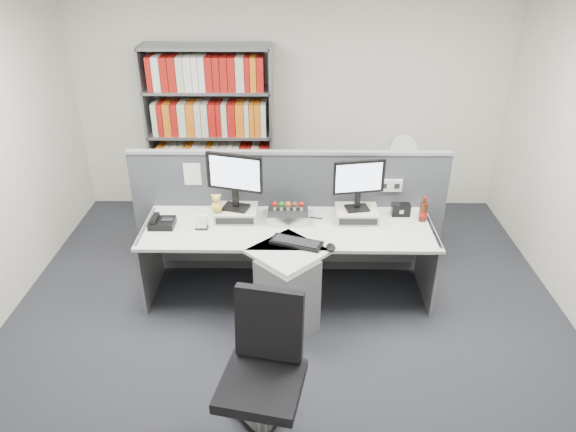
{
  "coord_description": "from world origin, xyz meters",
  "views": [
    {
      "loc": [
        0.05,
        -3.27,
        3.02
      ],
      "look_at": [
        0.0,
        0.65,
        0.92
      ],
      "focal_mm": 32.86,
      "sensor_mm": 36.0,
      "label": 1
    }
  ],
  "objects_px": {
    "keyboard": "(296,242)",
    "desk": "(288,265)",
    "desktop_pc": "(288,214)",
    "shelving_unit": "(211,137)",
    "desk_phone": "(162,223)",
    "cola_bottle": "(423,212)",
    "desk_fan": "(403,151)",
    "mouse": "(331,247)",
    "speaker": "(401,210)",
    "desk_calendar": "(201,223)",
    "office_chair": "(264,370)",
    "filing_cabinet": "(397,205)",
    "monitor_left": "(234,177)",
    "monitor_right": "(359,181)"
  },
  "relations": [
    {
      "from": "monitor_left",
      "to": "desktop_pc",
      "type": "distance_m",
      "value": 0.6
    },
    {
      "from": "keyboard",
      "to": "office_chair",
      "type": "xyz_separation_m",
      "value": [
        -0.21,
        -1.3,
        -0.16
      ]
    },
    {
      "from": "cola_bottle",
      "to": "desktop_pc",
      "type": "bearing_deg",
      "value": 179.03
    },
    {
      "from": "cola_bottle",
      "to": "monitor_left",
      "type": "bearing_deg",
      "value": 179.13
    },
    {
      "from": "monitor_right",
      "to": "filing_cabinet",
      "type": "xyz_separation_m",
      "value": [
        0.58,
        1.02,
        -0.75
      ]
    },
    {
      "from": "monitor_left",
      "to": "desk_fan",
      "type": "relative_size",
      "value": 1.12
    },
    {
      "from": "desktop_pc",
      "to": "shelving_unit",
      "type": "bearing_deg",
      "value": 121.36
    },
    {
      "from": "mouse",
      "to": "office_chair",
      "type": "xyz_separation_m",
      "value": [
        -0.49,
        -1.21,
        -0.17
      ]
    },
    {
      "from": "mouse",
      "to": "desktop_pc",
      "type": "bearing_deg",
      "value": 123.8
    },
    {
      "from": "keyboard",
      "to": "desktop_pc",
      "type": "bearing_deg",
      "value": 99.76
    },
    {
      "from": "desk_calendar",
      "to": "shelving_unit",
      "type": "distance_m",
      "value": 1.68
    },
    {
      "from": "monitor_left",
      "to": "office_chair",
      "type": "relative_size",
      "value": 0.49
    },
    {
      "from": "desktop_pc",
      "to": "desk",
      "type": "bearing_deg",
      "value": -89.38
    },
    {
      "from": "shelving_unit",
      "to": "office_chair",
      "type": "distance_m",
      "value": 3.34
    },
    {
      "from": "shelving_unit",
      "to": "desk_fan",
      "type": "bearing_deg",
      "value": -12.08
    },
    {
      "from": "keyboard",
      "to": "filing_cabinet",
      "type": "distance_m",
      "value": 1.89
    },
    {
      "from": "filing_cabinet",
      "to": "desk_phone",
      "type": "bearing_deg",
      "value": -153.23
    },
    {
      "from": "desk_fan",
      "to": "filing_cabinet",
      "type": "bearing_deg",
      "value": 90.0
    },
    {
      "from": "keyboard",
      "to": "desk",
      "type": "bearing_deg",
      "value": 136.3
    },
    {
      "from": "desk",
      "to": "desk_phone",
      "type": "distance_m",
      "value": 1.19
    },
    {
      "from": "desk",
      "to": "desk_phone",
      "type": "xyz_separation_m",
      "value": [
        -1.13,
        0.22,
        0.3
      ]
    },
    {
      "from": "keyboard",
      "to": "speaker",
      "type": "distance_m",
      "value": 1.1
    },
    {
      "from": "desk",
      "to": "monitor_right",
      "type": "height_order",
      "value": "monitor_right"
    },
    {
      "from": "desktop_pc",
      "to": "desk_fan",
      "type": "bearing_deg",
      "value": 40.29
    },
    {
      "from": "desk_phone",
      "to": "cola_bottle",
      "type": "distance_m",
      "value": 2.36
    },
    {
      "from": "keyboard",
      "to": "desk_phone",
      "type": "xyz_separation_m",
      "value": [
        -1.2,
        0.29,
        0.02
      ]
    },
    {
      "from": "desk_fan",
      "to": "shelving_unit",
      "type": "bearing_deg",
      "value": 167.92
    },
    {
      "from": "mouse",
      "to": "office_chair",
      "type": "distance_m",
      "value": 1.32
    },
    {
      "from": "desk_calendar",
      "to": "office_chair",
      "type": "bearing_deg",
      "value": -67.83
    },
    {
      "from": "filing_cabinet",
      "to": "desk_fan",
      "type": "xyz_separation_m",
      "value": [
        0.0,
        -0.0,
        0.64
      ]
    },
    {
      "from": "cola_bottle",
      "to": "shelving_unit",
      "type": "bearing_deg",
      "value": 144.89
    },
    {
      "from": "mouse",
      "to": "cola_bottle",
      "type": "xyz_separation_m",
      "value": [
        0.86,
        0.52,
        0.07
      ]
    },
    {
      "from": "monitor_right",
      "to": "monitor_left",
      "type": "bearing_deg",
      "value": 179.99
    },
    {
      "from": "desk",
      "to": "desk_calendar",
      "type": "height_order",
      "value": "desk_calendar"
    },
    {
      "from": "cola_bottle",
      "to": "filing_cabinet",
      "type": "relative_size",
      "value": 0.35
    },
    {
      "from": "desk",
      "to": "mouse",
      "type": "bearing_deg",
      "value": -24.12
    },
    {
      "from": "cola_bottle",
      "to": "desk_fan",
      "type": "relative_size",
      "value": 0.52
    },
    {
      "from": "keyboard",
      "to": "mouse",
      "type": "distance_m",
      "value": 0.3
    },
    {
      "from": "monitor_right",
      "to": "keyboard",
      "type": "height_order",
      "value": "monitor_right"
    },
    {
      "from": "speaker",
      "to": "desk_fan",
      "type": "distance_m",
      "value": 0.97
    },
    {
      "from": "desktop_pc",
      "to": "shelving_unit",
      "type": "relative_size",
      "value": 0.18
    },
    {
      "from": "desk",
      "to": "keyboard",
      "type": "height_order",
      "value": "keyboard"
    },
    {
      "from": "desk",
      "to": "cola_bottle",
      "type": "xyz_separation_m",
      "value": [
        1.22,
        0.36,
        0.35
      ]
    },
    {
      "from": "desktop_pc",
      "to": "desk_fan",
      "type": "height_order",
      "value": "desk_fan"
    },
    {
      "from": "monitor_right",
      "to": "cola_bottle",
      "type": "distance_m",
      "value": 0.67
    },
    {
      "from": "monitor_left",
      "to": "mouse",
      "type": "distance_m",
      "value": 1.07
    },
    {
      "from": "desk_fan",
      "to": "desk_calendar",
      "type": "bearing_deg",
      "value": -148.29
    },
    {
      "from": "desk_phone",
      "to": "filing_cabinet",
      "type": "bearing_deg",
      "value": 26.77
    },
    {
      "from": "mouse",
      "to": "speaker",
      "type": "distance_m",
      "value": 0.92
    },
    {
      "from": "cola_bottle",
      "to": "shelving_unit",
      "type": "height_order",
      "value": "shelving_unit"
    }
  ]
}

